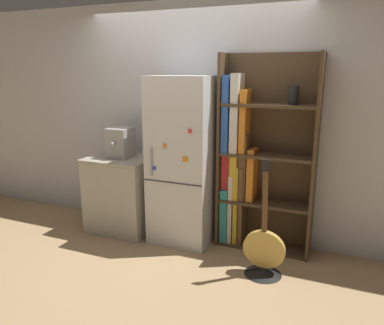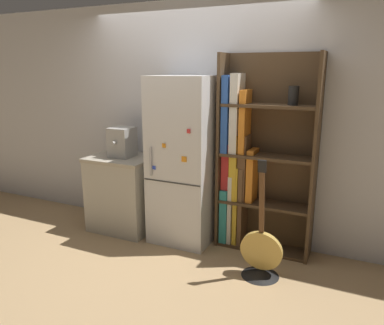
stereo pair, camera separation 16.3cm
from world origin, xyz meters
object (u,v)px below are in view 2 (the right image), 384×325
object	(u,v)px
refrigerator	(183,161)
espresso_machine	(122,142)
bookshelf	(253,162)
guitar	(261,259)

from	to	relation	value
refrigerator	espresso_machine	size ratio (longest dim) A/B	5.33
bookshelf	guitar	size ratio (longest dim) A/B	1.79
refrigerator	guitar	size ratio (longest dim) A/B	1.59
refrigerator	bookshelf	distance (m)	0.74
refrigerator	guitar	xyz separation A→B (m)	(1.00, -0.42, -0.74)
bookshelf	espresso_machine	size ratio (longest dim) A/B	5.99
refrigerator	espresso_machine	xyz separation A→B (m)	(-0.77, -0.03, 0.15)
espresso_machine	guitar	distance (m)	2.02
bookshelf	espresso_machine	bearing A→B (deg)	-172.90
refrigerator	guitar	world-z (taller)	refrigerator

